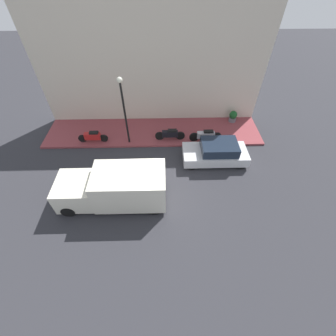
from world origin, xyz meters
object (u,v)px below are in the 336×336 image
at_px(parked_car, 216,152).
at_px(potted_plant, 233,116).
at_px(scooter_silver, 206,135).
at_px(delivery_van, 114,188).
at_px(motorcycle_red, 93,136).
at_px(streetlamp, 123,104).
at_px(motorcycle_black, 170,134).

height_order(parked_car, potted_plant, parked_car).
bearing_deg(scooter_silver, delivery_van, 131.00).
height_order(motorcycle_red, potted_plant, potted_plant).
bearing_deg(streetlamp, scooter_silver, -90.15).
bearing_deg(parked_car, potted_plant, -26.18).
bearing_deg(scooter_silver, parked_car, -168.25).
distance_m(delivery_van, motorcycle_black, 5.66).
relative_size(delivery_van, motorcycle_red, 2.78).
bearing_deg(potted_plant, streetlamp, 106.61).
xyz_separation_m(delivery_van, streetlamp, (4.62, -0.23, 1.93)).
bearing_deg(motorcycle_red, streetlamp, -91.74).
xyz_separation_m(delivery_van, motorcycle_red, (4.69, 2.11, -0.46)).
bearing_deg(delivery_van, motorcycle_red, 24.24).
distance_m(parked_car, scooter_silver, 1.77).
bearing_deg(motorcycle_red, scooter_silver, -90.65).
bearing_deg(scooter_silver, motorcycle_black, 85.16).
distance_m(motorcycle_red, potted_plant, 9.93).
distance_m(parked_car, motorcycle_black, 3.32).
height_order(parked_car, scooter_silver, parked_car).
bearing_deg(motorcycle_red, motorcycle_black, -88.72).
height_order(parked_car, motorcycle_red, parked_car).
relative_size(parked_car, streetlamp, 0.88).
bearing_deg(motorcycle_red, potted_plant, -77.66).
bearing_deg(delivery_van, motorcycle_black, -31.66).
bearing_deg(potted_plant, delivery_van, 131.90).
relative_size(motorcycle_red, potted_plant, 2.34).
bearing_deg(scooter_silver, motorcycle_red, 89.35).
xyz_separation_m(delivery_van, motorcycle_black, (4.80, -2.96, -0.45)).
distance_m(streetlamp, potted_plant, 8.05).
xyz_separation_m(motorcycle_black, streetlamp, (-0.18, 2.73, 2.38)).
xyz_separation_m(motorcycle_black, scooter_silver, (-0.20, -2.33, 0.02)).
xyz_separation_m(parked_car, potted_plant, (3.94, -1.94, -0.08)).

